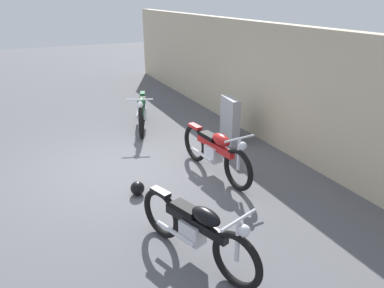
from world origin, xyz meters
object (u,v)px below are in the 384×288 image
at_px(helmet, 137,188).
at_px(stone_marker, 230,120).
at_px(motorcycle_black, 196,230).
at_px(motorcycle_red, 215,151).
at_px(motorcycle_green, 142,111).

bearing_deg(helmet, stone_marker, 118.03).
height_order(motorcycle_black, motorcycle_red, motorcycle_red).
height_order(stone_marker, helmet, stone_marker).
bearing_deg(motorcycle_black, motorcycle_red, 126.74).
distance_m(helmet, motorcycle_green, 3.48).
xyz_separation_m(helmet, motorcycle_red, (-0.12, 1.61, 0.36)).
bearing_deg(helmet, motorcycle_red, 94.42).
height_order(helmet, motorcycle_red, motorcycle_red).
height_order(helmet, motorcycle_green, motorcycle_green).
bearing_deg(motorcycle_green, stone_marker, 60.58).
distance_m(motorcycle_green, motorcycle_red, 3.17).
bearing_deg(motorcycle_green, motorcycle_red, 28.06).
bearing_deg(motorcycle_black, motorcycle_green, 150.50).
height_order(stone_marker, motorcycle_black, stone_marker).
xyz_separation_m(helmet, motorcycle_black, (1.95, 0.20, 0.34)).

